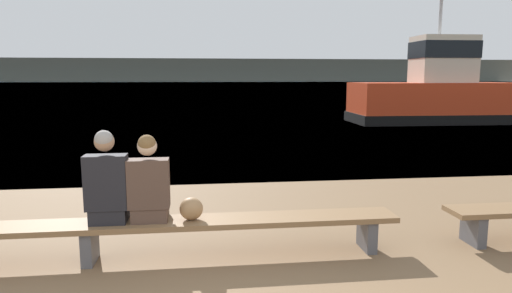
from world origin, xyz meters
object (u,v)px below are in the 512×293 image
person_right (149,185)px  tugboat_red (435,95)px  person_left (107,183)px  shopping_bag (191,209)px  bench_main (89,230)px

person_right → tugboat_red: tugboat_red is taller
person_left → tugboat_red: 18.12m
person_right → shopping_bag: size_ratio=3.72×
person_right → tugboat_red: (10.91, 14.13, 0.33)m
person_right → shopping_bag: person_right is taller
bench_main → person_right: size_ratio=7.13×
bench_main → person_right: (0.66, 0.00, 0.49)m
person_right → bench_main: bearing=-179.6°
bench_main → shopping_bag: bearing=-0.1°
bench_main → person_left: 0.56m
bench_main → person_left: bearing=0.7°
tugboat_red → bench_main: bearing=142.0°
person_right → person_left: bearing=-179.8°
bench_main → person_left: size_ratio=6.75×
person_left → bench_main: bearing=-179.3°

